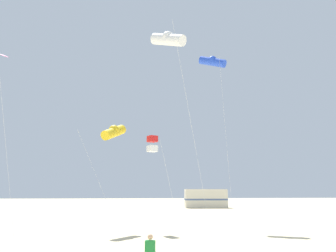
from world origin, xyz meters
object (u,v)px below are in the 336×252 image
Objects in this scene: kite_tube_blue at (212,62)px; kite_diamond_rainbow at (0,62)px; kite_flyer_standing at (151,250)px; rv_van_cream at (206,198)px; kite_tube_gold at (114,132)px; kite_box_scarlet at (152,144)px; kite_tube_white at (168,39)px.

kite_tube_blue reaches higher than kite_diamond_rainbow.
kite_diamond_rainbow is (-9.46, 8.18, 10.17)m from kite_flyer_standing.
kite_flyer_standing is 39.42m from rv_van_cream.
kite_tube_gold is 8.64m from kite_diamond_rainbow.
kite_box_scarlet is at bearing -146.55° from kite_tube_blue.
kite_flyer_standing is 16.12m from kite_diamond_rainbow.
kite_tube_white is 0.86× the size of kite_tube_blue.
kite_diamond_rainbow is at bearing -23.01° from kite_flyer_standing.
kite_box_scarlet is (0.49, 10.64, 5.33)m from kite_flyer_standing.
kite_tube_gold is 1.15× the size of rv_van_cream.
kite_box_scarlet is at bearing 98.65° from kite_tube_white.
kite_tube_blue is at bearing 21.99° from kite_tube_gold.
kite_tube_white is (1.19, 6.06, 11.17)m from kite_flyer_standing.
kite_tube_gold is at bearing 125.54° from kite_tube_white.
kite_tube_blue is 2.22× the size of rv_van_cream.
kite_tube_gold is 0.65× the size of kite_diamond_rainbow.
kite_tube_blue is (5.89, 14.21, 13.24)m from kite_flyer_standing.
kite_box_scarlet is at bearing -106.09° from rv_van_cream.
kite_box_scarlet is 10.22m from kite_tube_blue.
kite_tube_white is at bearing -83.27° from kite_flyer_standing.
kite_tube_gold is (-2.28, 10.91, 6.21)m from kite_flyer_standing.
rv_van_cream is (12.27, 27.22, -5.43)m from kite_tube_gold.
kite_flyer_standing is 11.91m from kite_box_scarlet.
rv_van_cream is (9.50, 27.49, -4.55)m from kite_box_scarlet.
rv_van_cream is at bearing 80.26° from kite_tube_blue.
rv_van_cream reaches higher than kite_flyer_standing.
kite_diamond_rainbow is (-15.35, -6.03, -3.07)m from kite_tube_blue.
kite_flyer_standing is 0.08× the size of kite_tube_blue.
kite_diamond_rainbow is at bearing -166.08° from kite_box_scarlet.
kite_tube_white is 7.76m from kite_tube_gold.
kite_tube_gold reaches higher than kite_flyer_standing.
rv_van_cream is at bearing 74.65° from kite_tube_white.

